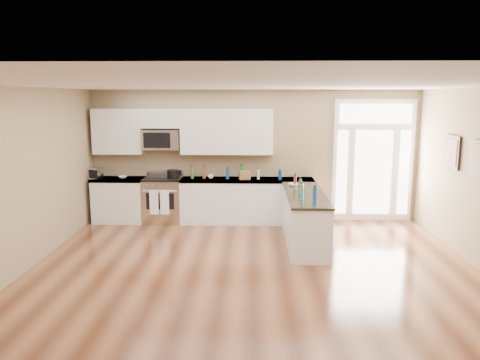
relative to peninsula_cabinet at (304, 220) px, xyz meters
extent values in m
plane|color=#512A16|center=(-0.93, -2.24, -0.43)|extent=(8.00, 8.00, 0.00)
plane|color=#988160|center=(-0.93, 1.76, 0.97)|extent=(7.00, 0.00, 7.00)
plane|color=white|center=(-0.93, -2.24, 2.37)|extent=(8.00, 8.00, 0.00)
cube|color=white|center=(-3.80, 1.45, 0.02)|extent=(1.06, 0.62, 0.90)
cube|color=black|center=(-3.80, 1.45, -0.38)|extent=(1.02, 0.52, 0.10)
cube|color=black|center=(-3.80, 1.45, 0.49)|extent=(1.10, 0.66, 0.04)
cube|color=white|center=(-1.08, 1.45, 0.02)|extent=(2.81, 0.62, 0.90)
cube|color=black|center=(-1.08, 1.45, -0.38)|extent=(2.77, 0.52, 0.10)
cube|color=black|center=(-1.08, 1.45, 0.49)|extent=(2.85, 0.66, 0.04)
cube|color=white|center=(0.00, 0.00, 0.02)|extent=(0.65, 2.28, 0.90)
cube|color=black|center=(0.00, 0.00, -0.38)|extent=(0.61, 2.18, 0.10)
cube|color=black|center=(0.00, 0.00, 0.49)|extent=(0.69, 2.32, 0.04)
cube|color=white|center=(-3.81, 1.59, 1.49)|extent=(1.04, 0.33, 0.95)
cube|color=white|center=(-1.50, 1.59, 1.49)|extent=(1.94, 0.33, 0.95)
cube|color=white|center=(-2.88, 1.59, 1.77)|extent=(0.82, 0.33, 0.40)
cube|color=silver|center=(-2.88, 1.56, 1.33)|extent=(0.78, 0.40, 0.42)
cube|color=black|center=(-2.94, 1.35, 1.33)|extent=(0.56, 0.01, 0.32)
cube|color=white|center=(1.62, 1.72, 0.87)|extent=(1.70, 0.08, 2.60)
cube|color=white|center=(1.62, 1.67, 0.62)|extent=(0.78, 0.02, 1.80)
cube|color=white|center=(0.96, 1.67, 0.62)|extent=(0.22, 0.02, 1.80)
cube|color=white|center=(2.28, 1.67, 0.62)|extent=(0.22, 0.02, 1.80)
cube|color=white|center=(1.62, 1.67, 1.87)|extent=(1.50, 0.02, 0.40)
cube|color=black|center=(2.54, -0.04, 1.27)|extent=(0.04, 0.58, 0.58)
cube|color=#983D3E|center=(2.52, -0.04, 1.27)|extent=(0.01, 0.46, 0.46)
cube|color=black|center=(2.54, -1.04, 1.27)|extent=(0.04, 0.58, 0.58)
cube|color=#983D3E|center=(2.52, -1.04, 1.27)|extent=(0.01, 0.46, 0.46)
cube|color=silver|center=(-2.86, 1.45, 0.03)|extent=(0.80, 0.66, 0.92)
cube|color=black|center=(-2.86, 1.45, 0.50)|extent=(0.80, 0.60, 0.03)
cube|color=silver|center=(-2.86, 1.75, 0.58)|extent=(0.80, 0.04, 0.14)
cube|color=black|center=(-2.86, 1.12, 0.09)|extent=(0.58, 0.01, 0.34)
cylinder|color=silver|center=(-2.86, 1.09, 0.31)|extent=(0.70, 0.02, 0.02)
cube|color=white|center=(-2.98, 1.08, 0.07)|extent=(0.18, 0.02, 0.50)
cube|color=white|center=(-2.76, 1.08, 0.07)|extent=(0.18, 0.02, 0.50)
cylinder|color=black|center=(-2.64, 1.50, 0.61)|extent=(0.29, 0.29, 0.19)
cube|color=silver|center=(-4.28, 1.39, 0.62)|extent=(0.33, 0.30, 0.24)
cube|color=brown|center=(-1.11, 1.40, 0.60)|extent=(0.25, 0.20, 0.19)
imported|color=white|center=(-3.71, 1.48, 0.53)|extent=(0.22, 0.22, 0.04)
imported|color=white|center=(-0.16, 0.69, 0.53)|extent=(0.20, 0.20, 0.05)
imported|color=white|center=(-1.83, 1.46, 0.55)|extent=(0.11, 0.11, 0.09)
cylinder|color=#19591E|center=(-1.18, 1.41, 0.65)|extent=(0.08, 0.08, 0.29)
cylinder|color=navy|center=(0.06, -0.84, 0.64)|extent=(0.07, 0.07, 0.27)
cylinder|color=brown|center=(-1.98, 1.48, 0.64)|extent=(0.06, 0.06, 0.26)
cylinder|color=olive|center=(-0.08, -0.19, 0.61)|extent=(0.07, 0.07, 0.21)
cylinder|color=#26727F|center=(-0.12, -0.54, 0.61)|extent=(0.06, 0.06, 0.22)
cylinder|color=#591919|center=(-0.11, 0.76, 0.61)|extent=(0.06, 0.06, 0.21)
cylinder|color=#B2B2B7|center=(-0.83, 1.42, 0.61)|extent=(0.06, 0.06, 0.21)
cylinder|color=navy|center=(-0.38, 1.35, 0.60)|extent=(0.07, 0.07, 0.20)
cylinder|color=#3F7226|center=(-2.23, 1.48, 0.63)|extent=(0.07, 0.07, 0.25)
cylinder|color=#19591E|center=(-0.08, 0.11, 0.62)|extent=(0.06, 0.06, 0.22)
cylinder|color=navy|center=(-1.48, 1.44, 0.62)|extent=(0.07, 0.07, 0.22)
camera|label=1|loc=(-0.95, -8.26, 2.22)|focal=35.00mm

